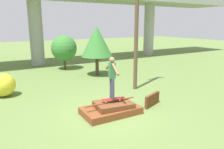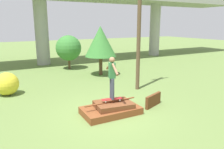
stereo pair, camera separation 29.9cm
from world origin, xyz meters
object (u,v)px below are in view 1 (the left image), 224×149
Objects in this scene: tree_behind_left at (64,48)px; skater at (112,75)px; skateboard at (112,99)px; bush_yellow_flowering at (3,85)px; tree_behind_right at (97,41)px; utility_pole at (137,14)px.

skater is at bearing -97.89° from tree_behind_left.
skater is (-0.00, 0.00, 0.96)m from skateboard.
tree_behind_left reaches higher than skateboard.
tree_behind_left is at bearing 82.11° from skater.
bush_yellow_flowering is (-4.69, -4.73, -1.06)m from tree_behind_left.
tree_behind_right reaches higher than skater.
tree_behind_left reaches higher than skater.
tree_behind_right is at bearing 67.80° from skateboard.
skateboard is 9.36m from tree_behind_left.
tree_behind_right is (2.52, 6.17, 1.69)m from skateboard.
skater is 5.72m from bush_yellow_flowering.
bush_yellow_flowering is at bearing 127.30° from skater.
skateboard is 0.52× the size of skater.
utility_pole is 6.74× the size of bush_yellow_flowering.
skater is at bearing -52.70° from bush_yellow_flowering.
bush_yellow_flowering is (-3.41, 4.48, -0.99)m from skater.
utility_pole is 7.40m from bush_yellow_flowering.
tree_behind_left is 0.78× the size of tree_behind_right.
utility_pole is (2.77, 2.21, 2.37)m from skater.
skater reaches higher than bush_yellow_flowering.
utility_pole is at bearing 38.53° from skater.
tree_behind_right reaches higher than skateboard.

